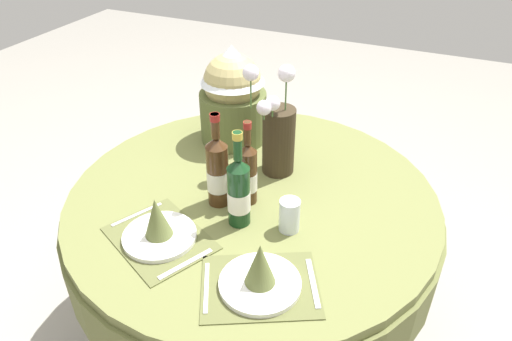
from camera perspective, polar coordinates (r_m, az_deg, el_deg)
ground at (r=2.26m, az=-0.37°, el=-17.82°), size 8.00×8.00×0.00m
dining_table at (r=1.84m, az=-0.43°, el=-6.47°), size 1.39×1.39×0.73m
place_setting_left at (r=1.56m, az=-11.70°, el=-6.79°), size 0.42×0.38×0.16m
place_setting_right at (r=1.38m, az=0.50°, el=-12.47°), size 0.42×0.39×0.16m
flower_vase at (r=1.78m, az=2.58°, el=4.54°), size 0.19×0.18×0.44m
wine_bottle_left at (r=1.54m, az=-2.10°, el=-2.52°), size 0.08×0.08×0.35m
wine_bottle_centre at (r=1.64m, az=-0.99°, el=-0.33°), size 0.07×0.07×0.32m
wine_bottle_right at (r=1.63m, az=-4.65°, el=-0.06°), size 0.08×0.08×0.35m
tumbler_near_left at (r=1.56m, az=4.06°, el=-5.42°), size 0.07×0.07×0.12m
gift_tub_back_left at (r=2.00m, az=-2.84°, el=9.49°), size 0.28×0.28×0.42m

